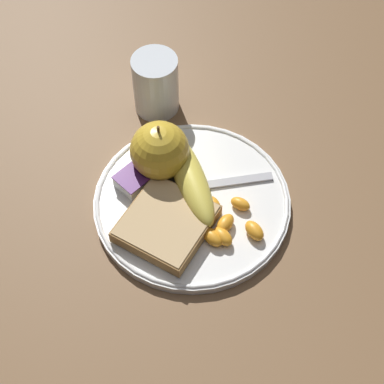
{
  "coord_description": "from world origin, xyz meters",
  "views": [
    {
      "loc": [
        -0.33,
        -0.32,
        0.72
      ],
      "look_at": [
        0.0,
        0.0,
        0.03
      ],
      "focal_mm": 60.0,
      "sensor_mm": 36.0,
      "label": 1
    }
  ],
  "objects": [
    {
      "name": "banana",
      "position": [
        0.02,
        0.02,
        0.03
      ],
      "size": [
        0.11,
        0.16,
        0.04
      ],
      "color": "#E0CC4C",
      "rests_on": "plate"
    },
    {
      "name": "orange_segment_1",
      "position": [
        0.0,
        -0.06,
        0.02
      ],
      "size": [
        0.03,
        0.02,
        0.02
      ],
      "color": "orange",
      "rests_on": "plate"
    },
    {
      "name": "orange_segment_5",
      "position": [
        0.02,
        -0.09,
        0.02
      ],
      "size": [
        0.02,
        0.03,
        0.02
      ],
      "color": "orange",
      "rests_on": "plate"
    },
    {
      "name": "jam_packet",
      "position": [
        -0.03,
        0.07,
        0.02
      ],
      "size": [
        0.05,
        0.04,
        0.02
      ],
      "color": "silver",
      "rests_on": "plate"
    },
    {
      "name": "apple",
      "position": [
        0.01,
        0.07,
        0.05
      ],
      "size": [
        0.08,
        0.08,
        0.09
      ],
      "color": "gold",
      "rests_on": "plate"
    },
    {
      "name": "orange_segment_6",
      "position": [
        -0.03,
        -0.06,
        0.02
      ],
      "size": [
        0.02,
        0.03,
        0.02
      ],
      "color": "orange",
      "rests_on": "plate"
    },
    {
      "name": "orange_segment_2",
      "position": [
        0.04,
        -0.05,
        0.02
      ],
      "size": [
        0.02,
        0.03,
        0.02
      ],
      "color": "orange",
      "rests_on": "plate"
    },
    {
      "name": "orange_segment_3",
      "position": [
        -0.02,
        -0.07,
        0.02
      ],
      "size": [
        0.02,
        0.03,
        0.02
      ],
      "color": "orange",
      "rests_on": "plate"
    },
    {
      "name": "fork",
      "position": [
        0.01,
        0.02,
        0.01
      ],
      "size": [
        0.17,
        0.13,
        0.0
      ],
      "rotation": [
        0.0,
        0.0,
        8.8
      ],
      "color": "#B2B2B7",
      "rests_on": "plate"
    },
    {
      "name": "juice_glass",
      "position": [
        0.09,
        0.16,
        0.04
      ],
      "size": [
        0.07,
        0.07,
        0.09
      ],
      "color": "silver",
      "rests_on": "ground_plane"
    },
    {
      "name": "orange_segment_4",
      "position": [
        -0.02,
        -0.03,
        0.02
      ],
      "size": [
        0.04,
        0.04,
        0.02
      ],
      "color": "orange",
      "rests_on": "plate"
    },
    {
      "name": "orange_segment_0",
      "position": [
        0.01,
        -0.03,
        0.02
      ],
      "size": [
        0.02,
        0.03,
        0.01
      ],
      "color": "orange",
      "rests_on": "plate"
    },
    {
      "name": "ground_plane",
      "position": [
        0.0,
        0.0,
        0.0
      ],
      "size": [
        3.0,
        3.0,
        0.0
      ],
      "primitive_type": "plane",
      "color": "brown"
    },
    {
      "name": "plate",
      "position": [
        0.0,
        0.0,
        0.01
      ],
      "size": [
        0.26,
        0.26,
        0.01
      ],
      "color": "white",
      "rests_on": "ground_plane"
    },
    {
      "name": "bread_slice",
      "position": [
        -0.05,
        -0.01,
        0.02
      ],
      "size": [
        0.13,
        0.13,
        0.02
      ],
      "color": "olive",
      "rests_on": "plate"
    }
  ]
}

